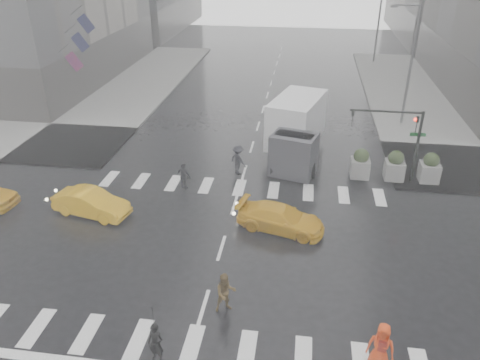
% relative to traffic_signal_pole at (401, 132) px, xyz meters
% --- Properties ---
extents(ground, '(120.00, 120.00, 0.00)m').
position_rel_traffic_signal_pole_xyz_m(ground, '(-9.01, -8.01, -3.22)').
color(ground, black).
rests_on(ground, ground).
extents(sidewalk_nw, '(35.00, 35.00, 0.15)m').
position_rel_traffic_signal_pole_xyz_m(sidewalk_nw, '(-28.51, 9.49, -3.14)').
color(sidewalk_nw, slate).
rests_on(sidewalk_nw, ground).
extents(road_markings, '(18.00, 48.00, 0.01)m').
position_rel_traffic_signal_pole_xyz_m(road_markings, '(-9.01, -8.01, -3.21)').
color(road_markings, silver).
rests_on(road_markings, ground).
extents(traffic_signal_pole, '(4.45, 0.42, 4.50)m').
position_rel_traffic_signal_pole_xyz_m(traffic_signal_pole, '(0.00, 0.00, 0.00)').
color(traffic_signal_pole, black).
rests_on(traffic_signal_pole, ground).
extents(street_lamp_near, '(2.15, 0.22, 9.00)m').
position_rel_traffic_signal_pole_xyz_m(street_lamp_near, '(1.86, 9.99, 1.73)').
color(street_lamp_near, '#59595B').
rests_on(street_lamp_near, ground).
extents(street_lamp_far, '(2.15, 0.22, 9.00)m').
position_rel_traffic_signal_pole_xyz_m(street_lamp_far, '(1.86, 29.99, 1.73)').
color(street_lamp_far, '#59595B').
rests_on(street_lamp_far, ground).
extents(planter_west, '(1.10, 1.10, 1.80)m').
position_rel_traffic_signal_pole_xyz_m(planter_west, '(-2.01, 0.19, -2.23)').
color(planter_west, slate).
rests_on(planter_west, ground).
extents(planter_mid, '(1.10, 1.10, 1.80)m').
position_rel_traffic_signal_pole_xyz_m(planter_mid, '(-0.01, 0.19, -2.23)').
color(planter_mid, slate).
rests_on(planter_mid, ground).
extents(planter_east, '(1.10, 1.10, 1.80)m').
position_rel_traffic_signal_pole_xyz_m(planter_east, '(1.99, 0.19, -2.23)').
color(planter_east, slate).
rests_on(planter_east, ground).
extents(flag_cluster, '(2.87, 3.06, 4.69)m').
position_rel_traffic_signal_pole_xyz_m(flag_cluster, '(-24.09, 10.49, 2.42)').
color(flag_cluster, '#59595B').
rests_on(flag_cluster, ground).
extents(pedestrian_black, '(1.16, 1.17, 2.43)m').
position_rel_traffic_signal_pole_xyz_m(pedestrian_black, '(-10.04, -14.81, -1.59)').
color(pedestrian_black, black).
rests_on(pedestrian_black, ground).
extents(pedestrian_brown, '(1.02, 0.92, 1.73)m').
position_rel_traffic_signal_pole_xyz_m(pedestrian_brown, '(-8.10, -12.03, -2.35)').
color(pedestrian_brown, '#4F3B1C').
rests_on(pedestrian_brown, ground).
extents(pedestrian_orange, '(1.04, 0.81, 1.88)m').
position_rel_traffic_signal_pole_xyz_m(pedestrian_orange, '(-2.48, -14.00, -2.27)').
color(pedestrian_orange, red).
rests_on(pedestrian_orange, ground).
extents(pedestrian_far_a, '(1.07, 0.89, 1.58)m').
position_rel_traffic_signal_pole_xyz_m(pedestrian_far_a, '(-12.19, -2.51, -2.43)').
color(pedestrian_far_a, black).
rests_on(pedestrian_far_a, ground).
extents(pedestrian_far_b, '(1.35, 1.24, 1.84)m').
position_rel_traffic_signal_pole_xyz_m(pedestrian_far_b, '(-9.36, -0.16, -2.29)').
color(pedestrian_far_b, black).
rests_on(pedestrian_far_b, ground).
extents(taxi_mid, '(4.33, 2.28, 1.36)m').
position_rel_traffic_signal_pole_xyz_m(taxi_mid, '(-16.29, -6.01, -2.54)').
color(taxi_mid, '#E9A50C').
rests_on(taxi_mid, ground).
extents(taxi_rear, '(4.20, 2.67, 1.28)m').
position_rel_traffic_signal_pole_xyz_m(taxi_rear, '(-6.35, -6.01, -2.58)').
color(taxi_rear, '#E9A50C').
rests_on(taxi_rear, ground).
extents(box_truck, '(2.69, 7.16, 3.81)m').
position_rel_traffic_signal_pole_xyz_m(box_truck, '(-6.01, 2.68, -1.19)').
color(box_truck, silver).
rests_on(box_truck, ground).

